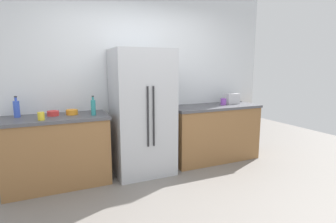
# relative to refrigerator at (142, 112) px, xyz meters

# --- Properties ---
(ground_plane) EXTENTS (9.28, 9.28, 0.00)m
(ground_plane) POSITION_rel_refrigerator_xyz_m (0.01, -1.29, -0.89)
(ground_plane) COLOR slate
(kitchen_back_panel) EXTENTS (4.64, 0.10, 3.08)m
(kitchen_back_panel) POSITION_rel_refrigerator_xyz_m (0.01, 0.41, 0.65)
(kitchen_back_panel) COLOR silver
(kitchen_back_panel) RESTS_ON ground_plane
(counter_left) EXTENTS (1.30, 0.64, 0.91)m
(counter_left) POSITION_rel_refrigerator_xyz_m (-1.15, 0.05, -0.43)
(counter_left) COLOR olive
(counter_left) RESTS_ON ground_plane
(counter_right) EXTENTS (1.50, 0.64, 0.91)m
(counter_right) POSITION_rel_refrigerator_xyz_m (1.25, 0.05, -0.43)
(counter_right) COLOR olive
(counter_right) RESTS_ON ground_plane
(refrigerator) EXTENTS (0.82, 0.71, 1.78)m
(refrigerator) POSITION_rel_refrigerator_xyz_m (0.00, 0.00, 0.00)
(refrigerator) COLOR #B2B5BA
(refrigerator) RESTS_ON ground_plane
(toaster) EXTENTS (0.23, 0.15, 0.18)m
(toaster) POSITION_rel_refrigerator_xyz_m (1.65, 0.10, 0.11)
(toaster) COLOR silver
(toaster) RESTS_ON counter_right
(bottle_a) EXTENTS (0.07, 0.07, 0.27)m
(bottle_a) POSITION_rel_refrigerator_xyz_m (-1.59, 0.19, 0.13)
(bottle_a) COLOR blue
(bottle_a) RESTS_ON counter_left
(bottle_b) EXTENTS (0.06, 0.06, 0.26)m
(bottle_b) POSITION_rel_refrigerator_xyz_m (-0.69, -0.06, 0.13)
(bottle_b) COLOR teal
(bottle_b) RESTS_ON counter_left
(cup_a) EXTENTS (0.09, 0.09, 0.11)m
(cup_a) POSITION_rel_refrigerator_xyz_m (1.43, 0.04, 0.08)
(cup_a) COLOR purple
(cup_a) RESTS_ON counter_right
(cup_b) EXTENTS (0.08, 0.08, 0.10)m
(cup_b) POSITION_rel_refrigerator_xyz_m (-1.31, -0.14, 0.07)
(cup_b) COLOR yellow
(cup_b) RESTS_ON counter_left
(bowl_a) EXTENTS (0.15, 0.15, 0.07)m
(bowl_a) POSITION_rel_refrigerator_xyz_m (-0.94, 0.11, 0.05)
(bowl_a) COLOR orange
(bowl_a) RESTS_ON counter_left
(bowl_b) EXTENTS (0.14, 0.14, 0.06)m
(bowl_b) POSITION_rel_refrigerator_xyz_m (-1.17, 0.12, 0.05)
(bowl_b) COLOR red
(bowl_b) RESTS_ON counter_left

